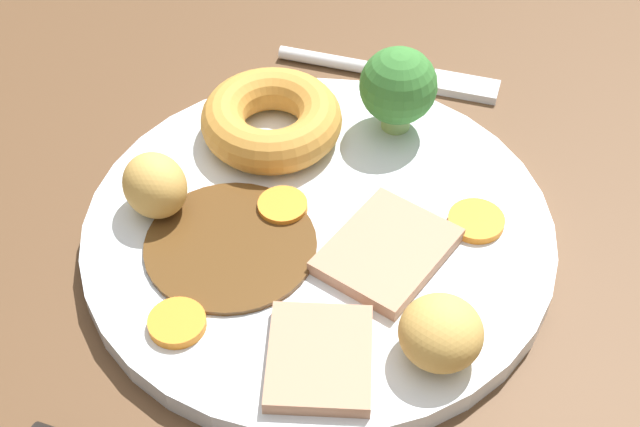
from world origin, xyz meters
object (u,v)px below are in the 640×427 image
meat_slice_under (320,358)px  fork (394,73)px  roast_potato_left (155,185)px  roast_potato_right (441,333)px  carrot_coin_front (283,207)px  carrot_coin_back (476,221)px  meat_slice_main (387,251)px  yorkshire_pudding (271,119)px  dinner_plate (320,234)px  broccoli_floret (398,87)px  carrot_coin_side (177,323)px

meat_slice_under → fork: (-24.76, 0.29, -1.41)cm
roast_potato_left → roast_potato_right: bearing=67.6°
carrot_coin_front → fork: (-15.01, 4.35, -1.31)cm
carrot_coin_back → meat_slice_under: bearing=-32.1°
roast_potato_right → meat_slice_main: bearing=-149.7°
carrot_coin_front → yorkshire_pudding: bearing=-161.5°
yorkshire_pudding → fork: bearing=144.5°
carrot_coin_front → roast_potato_left: bearing=-80.4°
dinner_plate → meat_slice_under: meat_slice_under is taller
carrot_coin_back → dinner_plate: bearing=-77.8°
carrot_coin_front → broccoli_floret: 10.36cm
yorkshire_pudding → carrot_coin_front: bearing=18.5°
roast_potato_right → carrot_coin_front: size_ratio=1.49×
carrot_coin_front → broccoli_floret: size_ratio=0.51×
roast_potato_right → carrot_coin_back: bearing=172.9°
meat_slice_main → fork: meat_slice_main is taller
roast_potato_left → fork: 19.97cm
meat_slice_under → roast_potato_right: roast_potato_right is taller
carrot_coin_front → fork: carrot_coin_front is taller
fork → meat_slice_main: bearing=-78.4°
meat_slice_main → roast_potato_right: bearing=30.3°
yorkshire_pudding → carrot_coin_side: size_ratio=2.89×
meat_slice_under → carrot_coin_back: meat_slice_under is taller
dinner_plate → yorkshire_pudding: bearing=-147.5°
yorkshire_pudding → carrot_coin_front: yorkshire_pudding is taller
meat_slice_under → yorkshire_pudding: (-15.82, -6.10, 0.94)cm
roast_potato_right → carrot_coin_front: 12.71cm
meat_slice_main → broccoli_floret: 11.07cm
broccoli_floret → fork: bearing=-172.0°
meat_slice_under → roast_potato_right: size_ratio=1.45×
carrot_coin_back → broccoli_floret: bearing=-142.9°
yorkshire_pudding → roast_potato_right: roast_potato_right is taller
roast_potato_left → roast_potato_right: size_ratio=0.95×
meat_slice_under → meat_slice_main: bearing=163.4°
roast_potato_left → carrot_coin_back: bearing=97.3°
dinner_plate → carrot_coin_front: 2.63cm
carrot_coin_side → meat_slice_main: bearing=124.7°
roast_potato_left → carrot_coin_back: roast_potato_left is taller
meat_slice_main → roast_potato_right: roast_potato_right is taller
fork → yorkshire_pudding: bearing=-120.3°
carrot_coin_back → carrot_coin_side: (10.08, -14.31, 0.04)cm
roast_potato_left → dinner_plate: bearing=92.6°
roast_potato_left → carrot_coin_back: size_ratio=1.26×
roast_potato_right → carrot_coin_side: size_ratio=1.42×
meat_slice_main → meat_slice_under: (7.53, -2.24, 0.00)cm
dinner_plate → carrot_coin_back: (-1.85, 8.55, 0.93)cm
roast_potato_left → fork: (-16.20, 11.33, -2.83)cm
meat_slice_under → carrot_coin_back: bearing=147.9°
meat_slice_under → roast_potato_left: bearing=-127.8°
meat_slice_under → roast_potato_left: roast_potato_left is taller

